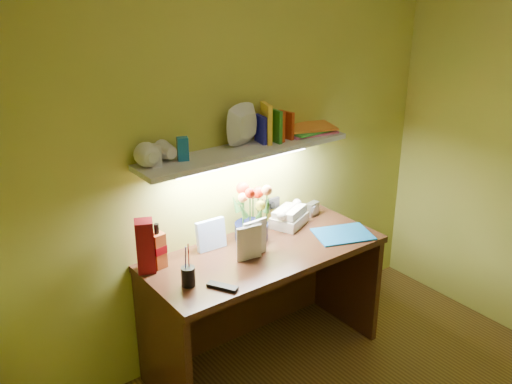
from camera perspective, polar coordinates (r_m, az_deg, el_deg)
desk at (r=3.46m, az=0.86°, el=-11.35°), size 1.40×0.60×0.75m
flower_bouquet at (r=3.32m, az=-0.45°, el=-1.98°), size 0.27×0.27×0.35m
telephone at (r=3.54m, az=3.35°, el=-2.32°), size 0.27×0.24×0.13m
desk_clock at (r=3.70m, az=5.67°, el=-1.70°), size 0.10×0.06×0.09m
whisky_bottle at (r=3.08m, az=-9.80°, el=-5.32°), size 0.08×0.08×0.25m
whisky_box at (r=3.05m, az=-11.02°, el=-5.34°), size 0.12×0.12×0.29m
pen_cup at (r=2.91m, az=-6.83°, el=-7.76°), size 0.09×0.09×0.17m
art_card at (r=3.26m, az=-4.53°, el=-4.27°), size 0.18×0.04×0.17m
tv_remote at (r=2.91m, az=-3.38°, el=-9.42°), size 0.12×0.16×0.02m
blue_folder at (r=3.48m, az=8.68°, el=-4.20°), size 0.39×0.34×0.01m
desk_book_a at (r=3.09m, az=-1.94°, el=-5.41°), size 0.15×0.05×0.20m
desk_book_b at (r=3.12m, az=-1.22°, el=-5.01°), size 0.16×0.02×0.21m
wall_shelf at (r=3.18m, az=-1.03°, el=4.79°), size 1.32×0.32×0.26m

